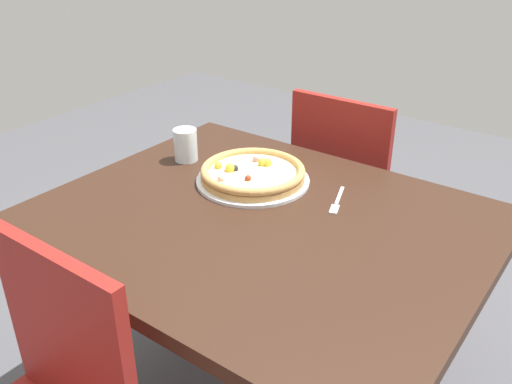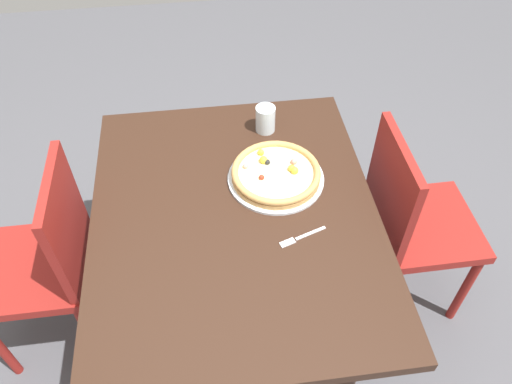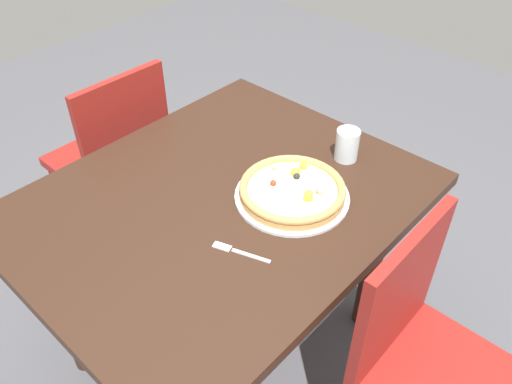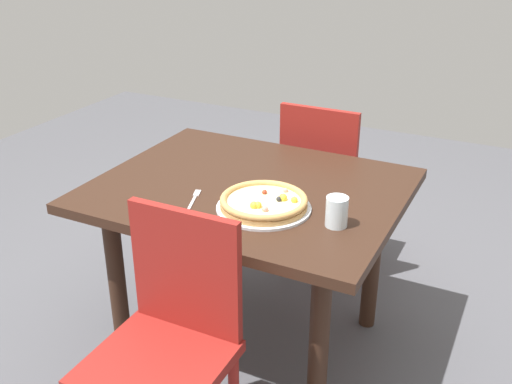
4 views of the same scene
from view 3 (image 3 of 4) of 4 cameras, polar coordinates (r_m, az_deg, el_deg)
name	(u,v)px [view 3 (image 3 of 4)]	position (r m, az deg, el deg)	size (l,w,h in m)	color
ground_plane	(229,339)	(2.08, -3.07, -16.12)	(6.00, 6.00, 0.00)	#4C4C51
dining_table	(222,223)	(1.60, -3.85, -3.42)	(1.18, 0.96, 0.73)	#331E14
chair_near	(426,364)	(1.50, 18.46, -17.78)	(0.40, 0.40, 0.90)	maroon
chair_far	(116,158)	(2.15, -15.42, 3.69)	(0.40, 0.40, 0.90)	maroon
plate	(292,196)	(1.52, 4.03, -0.48)	(0.34, 0.34, 0.01)	silver
pizza	(292,190)	(1.51, 4.10, 0.26)	(0.32, 0.32, 0.05)	tan
fork	(236,251)	(1.36, -2.20, -6.62)	(0.07, 0.16, 0.00)	silver
drinking_glass	(347,145)	(1.68, 10.14, 5.22)	(0.08, 0.08, 0.11)	silver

